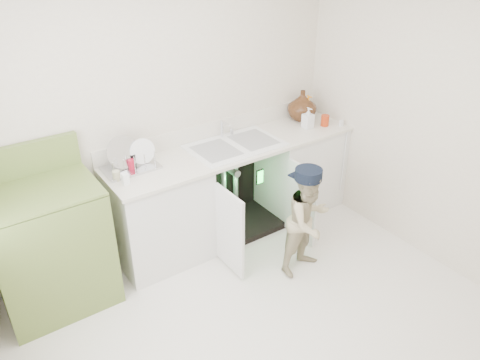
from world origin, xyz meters
name	(u,v)px	position (x,y,z in m)	size (l,w,h in m)	color
ground	(265,325)	(0.00, 0.00, 0.00)	(3.50, 3.50, 0.00)	silver
room_shell	(270,182)	(0.00, 0.00, 1.25)	(6.00, 5.50, 1.26)	beige
counter_run	(237,185)	(0.57, 1.21, 0.47)	(2.44, 1.02, 1.21)	silver
avocado_stove	(50,246)	(-1.18, 1.18, 0.52)	(0.82, 0.65, 1.27)	olive
repair_worker	(308,220)	(0.71, 0.35, 0.49)	(0.51, 0.73, 0.98)	tan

